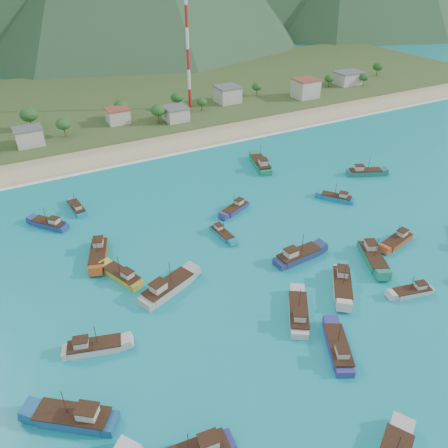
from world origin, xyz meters
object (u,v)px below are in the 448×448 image
boat_26 (77,209)px  boat_28 (261,165)px  boat_11 (298,256)px  boat_7 (99,254)px  boat_23 (222,234)px  boat_15 (94,347)px  boat_19 (338,349)px  boat_1 (50,224)px  boat_16 (337,198)px  boat_10 (372,257)px  boat_4 (397,241)px  boat_21 (412,292)px  boat_13 (298,314)px  boat_8 (235,209)px  boat_6 (123,276)px  boat_2 (75,418)px  boat_31 (168,288)px  boat_29 (365,173)px  radio_tower (188,49)px  boat_9 (342,285)px

boat_26 → boat_28: 57.96m
boat_11 → boat_26: (-39.55, 45.59, -0.31)m
boat_7 → boat_23: boat_7 is taller
boat_15 → boat_19: size_ratio=0.97×
boat_1 → boat_16: size_ratio=1.08×
boat_10 → boat_23: boat_10 is taller
boat_19 → boat_26: (-29.79, 70.72, -0.21)m
boat_4 → boat_21: (-10.94, -14.51, -0.14)m
boat_7 → boat_15: 27.94m
boat_13 → boat_23: size_ratio=1.36×
boat_23 → boat_8: bearing=-139.5°
boat_15 → boat_16: size_ratio=1.22×
boat_13 → boat_19: boat_13 is taller
boat_6 → boat_16: (63.07, 5.25, -0.12)m
boat_2 → boat_11: (53.21, 17.13, -0.07)m
boat_21 → boat_26: (-53.24, 66.08, 0.03)m
boat_7 → boat_11: size_ratio=1.00×
boat_4 → boat_8: 41.17m
boat_31 → boat_7: bearing=-175.0°
boat_28 → boat_11: bearing=-96.4°
boat_21 → boat_29: boat_29 is taller
radio_tower → boat_7: (-61.19, -84.71, -24.50)m
boat_9 → radio_tower: bearing=-61.5°
boat_7 → boat_19: size_ratio=1.07×
boat_13 → boat_21: 25.14m
boat_2 → boat_15: boat_2 is taller
boat_8 → boat_23: 12.42m
boat_16 → boat_21: size_ratio=0.98×
boat_6 → boat_19: 46.11m
boat_8 → boat_29: (46.06, 0.17, 0.17)m
boat_26 → boat_31: 43.06m
boat_6 → boat_13: bearing=-68.0°
boat_9 → boat_31: (-32.35, 15.89, 0.12)m
boat_11 → boat_23: size_ratio=1.43×
boat_6 → boat_29: boat_29 is taller
boat_16 → boat_29: bearing=-12.6°
boat_26 → boat_8: bearing=-33.8°
boat_4 → boat_26: 82.33m
boat_21 → boat_2: bearing=100.7°
boat_10 → boat_23: size_ratio=1.44×
boat_8 → boat_10: boat_10 is taller
boat_7 → boat_6: bearing=123.0°
boat_2 → boat_8: bearing=-13.6°
boat_21 → boat_28: boat_28 is taller
boat_2 → boat_29: size_ratio=1.09×
boat_7 → boat_28: bearing=-139.1°
boat_7 → boat_11: bearing=170.0°
boat_9 → boat_16: size_ratio=1.27×
boat_8 → boat_26: bearing=37.9°
boat_4 → boat_15: (-72.04, 1.27, 0.05)m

